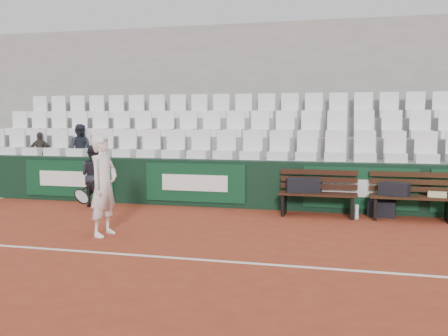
% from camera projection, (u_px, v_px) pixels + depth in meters
% --- Properties ---
extents(ground, '(80.00, 80.00, 0.00)m').
position_uv_depth(ground, '(127.00, 255.00, 6.94)').
color(ground, '#983922').
rests_on(ground, ground).
extents(court_baseline, '(18.00, 0.06, 0.01)m').
position_uv_depth(court_baseline, '(127.00, 254.00, 6.94)').
color(court_baseline, white).
rests_on(court_baseline, ground).
extents(back_barrier, '(18.00, 0.34, 1.00)m').
position_uv_depth(back_barrier, '(209.00, 183.00, 10.73)').
color(back_barrier, black).
rests_on(back_barrier, ground).
extents(grandstand_tier_front, '(18.00, 0.95, 1.00)m').
position_uv_depth(grandstand_tier_front, '(214.00, 179.00, 11.36)').
color(grandstand_tier_front, gray).
rests_on(grandstand_tier_front, ground).
extents(grandstand_tier_mid, '(18.00, 0.95, 1.45)m').
position_uv_depth(grandstand_tier_mid, '(224.00, 166.00, 12.25)').
color(grandstand_tier_mid, gray).
rests_on(grandstand_tier_mid, ground).
extents(grandstand_tier_back, '(18.00, 0.95, 1.90)m').
position_uv_depth(grandstand_tier_back, '(232.00, 154.00, 13.15)').
color(grandstand_tier_back, gray).
rests_on(grandstand_tier_back, ground).
extents(grandstand_rear_wall, '(18.00, 0.30, 4.40)m').
position_uv_depth(grandstand_rear_wall, '(238.00, 107.00, 13.62)').
color(grandstand_rear_wall, gray).
rests_on(grandstand_rear_wall, ground).
extents(seat_row_front, '(11.90, 0.44, 0.63)m').
position_uv_depth(seat_row_front, '(211.00, 144.00, 11.10)').
color(seat_row_front, white).
rests_on(seat_row_front, grandstand_tier_front).
extents(seat_row_mid, '(11.90, 0.44, 0.63)m').
position_uv_depth(seat_row_mid, '(222.00, 123.00, 11.98)').
color(seat_row_mid, white).
rests_on(seat_row_mid, grandstand_tier_mid).
extents(seat_row_back, '(11.90, 0.44, 0.63)m').
position_uv_depth(seat_row_back, '(231.00, 106.00, 12.85)').
color(seat_row_back, white).
rests_on(seat_row_back, grandstand_tier_back).
extents(bench_left, '(1.50, 0.56, 0.45)m').
position_uv_depth(bench_left, '(318.00, 204.00, 9.67)').
color(bench_left, '#32180F').
rests_on(bench_left, ground).
extents(bench_right, '(1.50, 0.56, 0.45)m').
position_uv_depth(bench_right, '(411.00, 208.00, 9.28)').
color(bench_right, '#341C0F').
rests_on(bench_right, ground).
extents(sports_bag_left, '(0.68, 0.40, 0.27)m').
position_uv_depth(sports_bag_left, '(303.00, 185.00, 9.74)').
color(sports_bag_left, black).
rests_on(sports_bag_left, bench_left).
extents(sports_bag_right, '(0.58, 0.41, 0.25)m').
position_uv_depth(sports_bag_right, '(394.00, 189.00, 9.30)').
color(sports_bag_right, black).
rests_on(sports_bag_right, bench_right).
extents(towel, '(0.36, 0.29, 0.09)m').
position_uv_depth(towel, '(437.00, 194.00, 9.17)').
color(towel, beige).
rests_on(towel, bench_right).
extents(sports_bag_ground, '(0.54, 0.37, 0.31)m').
position_uv_depth(sports_bag_ground, '(382.00, 209.00, 9.62)').
color(sports_bag_ground, black).
rests_on(sports_bag_ground, ground).
extents(water_bottle_near, '(0.06, 0.06, 0.22)m').
position_uv_depth(water_bottle_near, '(282.00, 208.00, 9.93)').
color(water_bottle_near, silver).
rests_on(water_bottle_near, ground).
extents(water_bottle_far, '(0.08, 0.08, 0.27)m').
position_uv_depth(water_bottle_far, '(357.00, 212.00, 9.38)').
color(water_bottle_far, silver).
rests_on(water_bottle_far, ground).
extents(tennis_player, '(0.73, 0.64, 1.64)m').
position_uv_depth(tennis_player, '(103.00, 185.00, 8.01)').
color(tennis_player, white).
rests_on(tennis_player, ground).
extents(ball_kid, '(0.76, 0.67, 1.33)m').
position_uv_depth(ball_kid, '(94.00, 176.00, 10.68)').
color(ball_kid, black).
rests_on(ball_kid, ground).
extents(spectator_b, '(0.64, 0.43, 1.00)m').
position_uv_depth(spectator_b, '(40.00, 134.00, 12.18)').
color(spectator_b, '#332E28').
rests_on(spectator_b, grandstand_tier_front).
extents(spectator_c, '(0.65, 0.54, 1.20)m').
position_uv_depth(spectator_c, '(79.00, 130.00, 11.91)').
color(spectator_c, '#212531').
rests_on(spectator_c, grandstand_tier_front).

